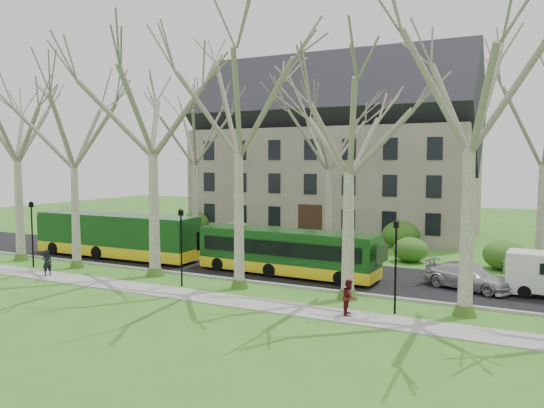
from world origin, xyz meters
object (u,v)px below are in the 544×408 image
at_px(bus_lead, 116,235).
at_px(pedestrian_a, 47,262).
at_px(pedestrian_b, 349,297).
at_px(sedan, 468,276).
at_px(bus_follow, 286,252).

relative_size(bus_lead, pedestrian_a, 8.12).
relative_size(pedestrian_a, pedestrian_b, 0.99).
xyz_separation_m(bus_lead, sedan, (23.90, 1.27, -0.92)).
distance_m(bus_lead, bus_follow, 13.50).
bearing_deg(pedestrian_a, bus_follow, 138.92).
height_order(bus_follow, pedestrian_b, bus_follow).
xyz_separation_m(bus_lead, pedestrian_a, (0.48, -6.52, -0.82)).
bearing_deg(bus_follow, pedestrian_b, -43.56).
relative_size(bus_lead, sedan, 2.70).
xyz_separation_m(pedestrian_a, pedestrian_b, (19.11, 0.27, 0.01)).
distance_m(pedestrian_a, pedestrian_b, 19.11).
height_order(sedan, pedestrian_a, pedestrian_a).
xyz_separation_m(bus_lead, bus_follow, (13.50, 0.13, -0.20)).
distance_m(bus_lead, pedestrian_a, 6.59).
relative_size(bus_follow, pedestrian_b, 7.05).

